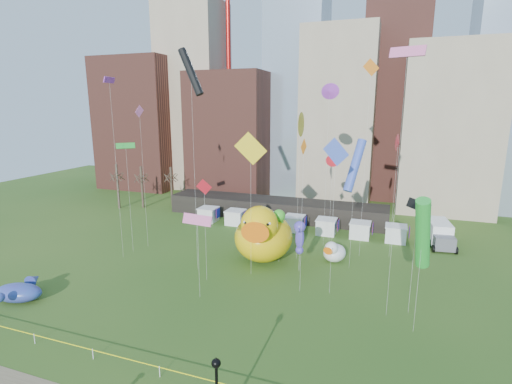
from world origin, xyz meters
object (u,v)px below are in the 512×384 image
at_px(seahorse_purple, 300,235).
at_px(box_truck, 439,233).
at_px(seahorse_green, 279,225).
at_px(whale_inflatable, 19,291).
at_px(big_duck, 263,234).
at_px(small_duck, 334,252).

xyz_separation_m(seahorse_purple, box_truck, (16.60, 15.60, -2.86)).
distance_m(seahorse_green, whale_inflatable, 28.70).
height_order(whale_inflatable, box_truck, box_truck).
distance_m(seahorse_green, seahorse_purple, 3.53).
distance_m(big_duck, small_duck, 9.20).
bearing_deg(seahorse_green, seahorse_purple, -17.18).
xyz_separation_m(seahorse_green, whale_inflatable, (-21.82, -18.23, -3.87)).
bearing_deg(box_truck, seahorse_green, -151.45).
bearing_deg(seahorse_purple, big_duck, 167.02).
relative_size(whale_inflatable, box_truck, 0.79).
xyz_separation_m(small_duck, box_truck, (13.11, 11.49, 0.31)).
bearing_deg(big_duck, seahorse_purple, -22.69).
xyz_separation_m(small_duck, seahorse_purple, (-3.50, -4.10, 3.17)).
xyz_separation_m(seahorse_green, box_truck, (19.62, 13.79, -3.21)).
height_order(small_duck, seahorse_purple, seahorse_purple).
height_order(big_duck, seahorse_purple, big_duck).
bearing_deg(seahorse_green, small_duck, 33.12).
bearing_deg(big_duck, small_duck, 10.36).
bearing_deg(box_truck, small_duck, -145.30).
bearing_deg(seahorse_purple, small_duck, 51.64).
relative_size(big_duck, seahorse_purple, 1.70).
bearing_deg(small_duck, seahorse_purple, -113.45).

